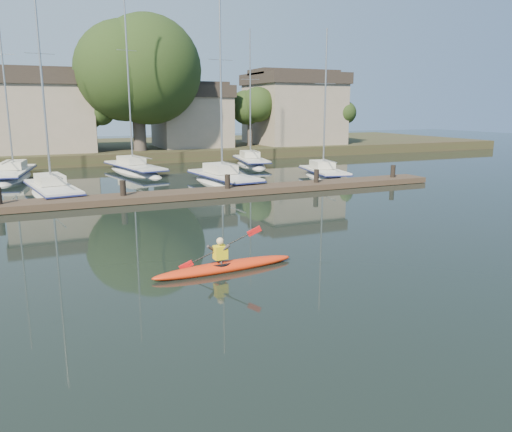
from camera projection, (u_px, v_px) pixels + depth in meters
name	position (u px, v px, depth m)	size (l,w,h in m)	color
ground	(295.00, 271.00, 15.62)	(160.00, 160.00, 0.00)	black
kayak	(224.00, 265.00, 15.67)	(4.80, 1.00, 1.52)	#D84010
dock	(178.00, 195.00, 28.10)	(34.00, 2.00, 1.80)	#443026
sailboat_1	(53.00, 199.00, 29.09)	(3.42, 8.63, 13.73)	silver
sailboat_3	(224.00, 187.00, 33.58)	(3.30, 8.86, 13.95)	silver
sailboat_4	(324.00, 180.00, 36.67)	(3.29, 7.14, 11.69)	silver
sailboat_5	(14.00, 181.00, 36.26)	(3.49, 9.20, 14.87)	silver
sailboat_6	(135.00, 174.00, 39.56)	(4.07, 10.19, 15.86)	silver
sailboat_7	(251.00, 167.00, 44.59)	(3.49, 8.23, 12.88)	silver
shore	(126.00, 125.00, 51.60)	(90.00, 25.25, 12.75)	#2D371B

